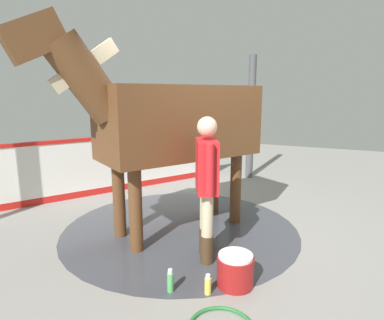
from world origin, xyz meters
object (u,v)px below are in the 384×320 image
wash_bucket (235,270)px  bottle_spray (170,281)px  bottle_shampoo (208,285)px  handler (207,180)px  horse (171,121)px

wash_bucket → bottle_spray: bearing=-145.3°
wash_bucket → bottle_shampoo: wash_bucket is taller
handler → horse: bearing=116.5°
horse → wash_bucket: horse is taller
handler → bottle_shampoo: 1.09m
horse → handler: size_ratio=1.91×
wash_bucket → horse: bearing=142.6°
horse → handler: 1.06m
wash_bucket → bottle_spray: 0.65m
horse → bottle_shampoo: bearing=71.6°
handler → wash_bucket: bearing=-67.1°
wash_bucket → bottle_shampoo: 0.32m
horse → handler: (0.71, -0.52, -0.59)m
horse → wash_bucket: bearing=83.5°
handler → bottle_shampoo: bearing=-93.9°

